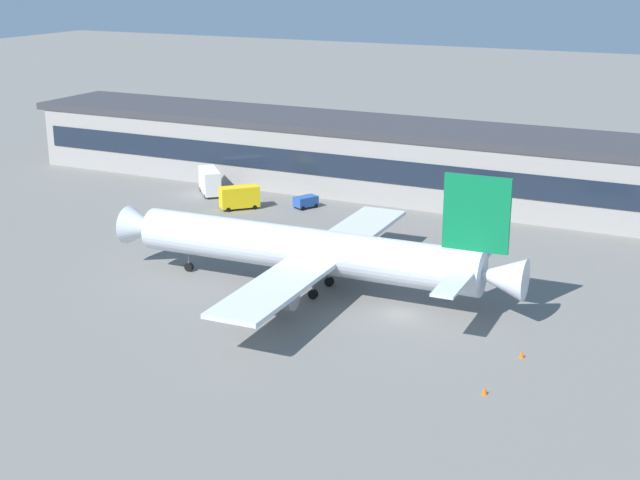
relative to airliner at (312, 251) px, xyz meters
The scene contains 8 objects.
ground_plane 13.17m from the airliner, 11.05° to the right, with size 600.00×600.00×0.00m, color slate.
terminal_building 48.77m from the airliner, 75.79° to the left, with size 177.26×17.78×11.52m.
airliner is the anchor object (origin of this frame).
catering_truck 48.35m from the airliner, 137.02° to the left, with size 6.75×7.09×4.15m.
stair_truck 37.99m from the airliner, 134.12° to the left, with size 5.91×5.97×3.55m.
baggage_tug 36.88m from the airliner, 118.09° to the left, with size 3.40×4.11×1.85m.
traffic_cone_0 28.17m from the airliner, 15.67° to the right, with size 0.57×0.57×0.71m, color #F2590C.
traffic_cone_1 30.96m from the airliner, 32.97° to the right, with size 0.57×0.57×0.71m, color #F2590C.
Camera 1 is at (32.69, -86.38, 37.45)m, focal length 50.70 mm.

